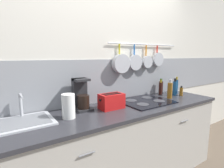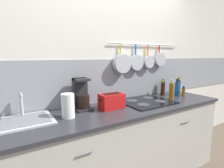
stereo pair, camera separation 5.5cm
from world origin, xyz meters
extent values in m
cube|color=silver|center=(0.00, 0.37, 1.30)|extent=(7.20, 0.06, 2.60)
cube|color=gray|center=(0.00, 0.37, 1.19)|extent=(7.20, 0.07, 0.53)
cylinder|color=#B7BABF|center=(0.59, 0.32, 1.65)|extent=(1.23, 0.02, 0.02)
cylinder|color=gold|center=(0.14, 0.32, 1.58)|extent=(0.02, 0.02, 0.12)
cylinder|color=#B7BABF|center=(0.14, 0.28, 1.40)|extent=(0.24, 0.07, 0.24)
cylinder|color=#1959B2|center=(0.38, 0.32, 1.57)|extent=(0.02, 0.02, 0.13)
cylinder|color=#B7BABF|center=(0.38, 0.29, 1.40)|extent=(0.21, 0.05, 0.21)
cylinder|color=orange|center=(0.60, 0.32, 1.57)|extent=(0.02, 0.02, 0.15)
cylinder|color=#B7BABF|center=(0.60, 0.29, 1.41)|extent=(0.17, 0.05, 0.17)
cylinder|color=red|center=(0.82, 0.32, 1.59)|extent=(0.02, 0.02, 0.10)
cylinder|color=#B7BABF|center=(0.82, 0.29, 1.44)|extent=(0.19, 0.05, 0.19)
cube|color=#B7B2A8|center=(0.00, 0.00, 0.45)|extent=(2.53, 0.62, 0.89)
cylinder|color=slate|center=(-0.63, -0.32, 0.73)|extent=(0.14, 0.01, 0.01)
cylinder|color=slate|center=(0.63, -0.32, 0.73)|extent=(0.14, 0.01, 0.01)
cube|color=#2D2D33|center=(0.00, 0.00, 0.91)|extent=(2.57, 0.66, 0.03)
cube|color=#B7BABF|center=(-1.01, 0.11, 0.93)|extent=(0.47, 0.40, 0.01)
cube|color=slate|center=(-1.01, 0.11, 0.94)|extent=(0.40, 0.32, 0.00)
cylinder|color=#B7BABF|center=(-1.01, 0.26, 1.04)|extent=(0.03, 0.03, 0.23)
cylinder|color=#B7BABF|center=(-1.01, 0.18, 1.15)|extent=(0.02, 0.16, 0.02)
cylinder|color=white|center=(-0.65, 0.02, 1.04)|extent=(0.12, 0.12, 0.23)
cube|color=#262628|center=(-0.44, 0.18, 0.94)|extent=(0.17, 0.21, 0.02)
cube|color=#262628|center=(-0.44, 0.25, 1.09)|extent=(0.15, 0.07, 0.33)
cylinder|color=black|center=(-0.44, 0.15, 1.02)|extent=(0.13, 0.13, 0.14)
cube|color=#262628|center=(-0.44, 0.20, 1.25)|extent=(0.15, 0.16, 0.02)
cube|color=red|center=(-0.16, 0.05, 1.01)|extent=(0.26, 0.16, 0.16)
cube|color=black|center=(-0.16, 0.02, 1.09)|extent=(0.20, 0.03, 0.00)
cube|color=black|center=(-0.16, 0.07, 1.09)|extent=(0.20, 0.03, 0.00)
cube|color=black|center=(-0.30, 0.05, 1.04)|extent=(0.02, 0.02, 0.02)
cube|color=black|center=(0.35, 0.05, 0.93)|extent=(0.61, 0.53, 0.01)
cylinder|color=#38383D|center=(0.21, -0.06, 0.94)|extent=(0.14, 0.14, 0.00)
cylinder|color=#38383D|center=(0.48, -0.06, 0.94)|extent=(0.14, 0.14, 0.00)
cylinder|color=#38383D|center=(0.21, 0.16, 0.94)|extent=(0.14, 0.14, 0.00)
cylinder|color=#38383D|center=(0.48, 0.16, 0.94)|extent=(0.14, 0.14, 0.00)
cylinder|color=#8C5919|center=(0.75, 0.00, 1.03)|extent=(0.06, 0.06, 0.21)
cylinder|color=beige|center=(0.75, 0.00, 1.16)|extent=(0.04, 0.04, 0.05)
cylinder|color=#33140F|center=(0.82, 0.22, 1.02)|extent=(0.04, 0.04, 0.18)
cylinder|color=#B28C19|center=(0.82, 0.22, 1.13)|extent=(0.02, 0.02, 0.04)
cylinder|color=#33140F|center=(0.88, 0.27, 1.02)|extent=(0.06, 0.06, 0.18)
cylinder|color=#194C19|center=(0.88, 0.27, 1.13)|extent=(0.03, 0.03, 0.04)
cylinder|color=navy|center=(0.95, 0.08, 1.03)|extent=(0.06, 0.06, 0.20)
cylinder|color=black|center=(0.95, 0.08, 1.15)|extent=(0.03, 0.03, 0.04)
cylinder|color=#8C5919|center=(1.02, 0.01, 0.98)|extent=(0.05, 0.05, 0.12)
cylinder|color=black|center=(1.02, 0.01, 1.05)|extent=(0.03, 0.03, 0.03)
cylinder|color=navy|center=(1.08, 0.14, 1.03)|extent=(0.05, 0.05, 0.21)
cylinder|color=#B28C19|center=(1.08, 0.14, 1.16)|extent=(0.02, 0.02, 0.05)
camera|label=1|loc=(-1.17, -1.49, 1.50)|focal=28.00mm
camera|label=2|loc=(-1.12, -1.52, 1.50)|focal=28.00mm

